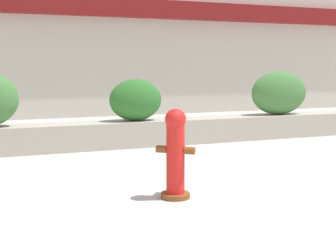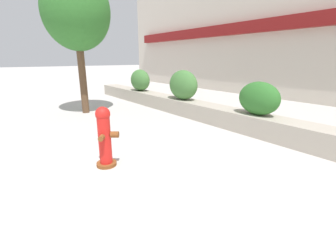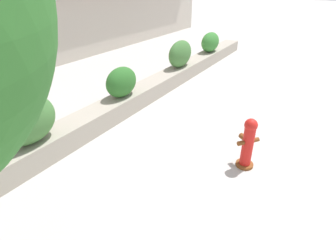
{
  "view_description": "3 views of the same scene",
  "coord_description": "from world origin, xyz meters",
  "px_view_note": "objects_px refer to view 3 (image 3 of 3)",
  "views": [
    {
      "loc": [
        -2.99,
        -2.83,
        1.58
      ],
      "look_at": [
        -0.68,
        3.12,
        0.84
      ],
      "focal_mm": 50.0,
      "sensor_mm": 36.0,
      "label": 1
    },
    {
      "loc": [
        2.67,
        0.84,
        1.86
      ],
      "look_at": [
        -1.33,
        4.0,
        0.47
      ],
      "focal_mm": 24.0,
      "sensor_mm": 36.0,
      "label": 2
    },
    {
      "loc": [
        -5.43,
        1.36,
        3.36
      ],
      "look_at": [
        -1.13,
        3.97,
        0.69
      ],
      "focal_mm": 28.0,
      "sensor_mm": 36.0,
      "label": 3
    }
  ],
  "objects_px": {
    "hedge_bush_1": "(26,120)",
    "hedge_bush_2": "(121,82)",
    "fire_hydrant": "(248,143)",
    "hedge_bush_4": "(210,42)",
    "hedge_bush_3": "(180,54)"
  },
  "relations": [
    {
      "from": "hedge_bush_4",
      "to": "fire_hydrant",
      "type": "bearing_deg",
      "value": -151.32
    },
    {
      "from": "hedge_bush_1",
      "to": "fire_hydrant",
      "type": "relative_size",
      "value": 1.11
    },
    {
      "from": "hedge_bush_1",
      "to": "hedge_bush_4",
      "type": "distance_m",
      "value": 8.96
    },
    {
      "from": "hedge_bush_1",
      "to": "hedge_bush_3",
      "type": "height_order",
      "value": "hedge_bush_1"
    },
    {
      "from": "hedge_bush_1",
      "to": "hedge_bush_2",
      "type": "height_order",
      "value": "hedge_bush_1"
    },
    {
      "from": "hedge_bush_4",
      "to": "hedge_bush_3",
      "type": "bearing_deg",
      "value": 180.0
    },
    {
      "from": "hedge_bush_3",
      "to": "hedge_bush_4",
      "type": "distance_m",
      "value": 2.82
    },
    {
      "from": "hedge_bush_4",
      "to": "hedge_bush_2",
      "type": "bearing_deg",
      "value": 180.0
    },
    {
      "from": "fire_hydrant",
      "to": "hedge_bush_2",
      "type": "bearing_deg",
      "value": 79.88
    },
    {
      "from": "hedge_bush_4",
      "to": "fire_hydrant",
      "type": "xyz_separation_m",
      "value": [
        -6.83,
        -3.74,
        -0.38
      ]
    },
    {
      "from": "hedge_bush_2",
      "to": "fire_hydrant",
      "type": "height_order",
      "value": "hedge_bush_2"
    },
    {
      "from": "hedge_bush_1",
      "to": "hedge_bush_4",
      "type": "height_order",
      "value": "hedge_bush_1"
    },
    {
      "from": "hedge_bush_1",
      "to": "hedge_bush_4",
      "type": "bearing_deg",
      "value": 0.0
    },
    {
      "from": "hedge_bush_3",
      "to": "hedge_bush_4",
      "type": "xyz_separation_m",
      "value": [
        2.82,
        0.0,
        -0.06
      ]
    },
    {
      "from": "hedge_bush_2",
      "to": "fire_hydrant",
      "type": "relative_size",
      "value": 0.98
    }
  ]
}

